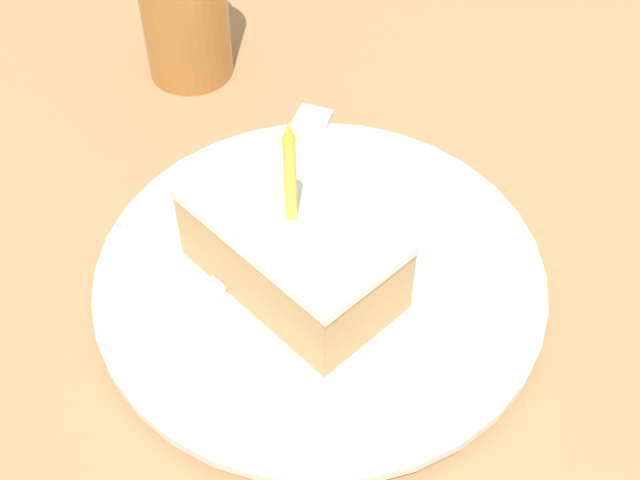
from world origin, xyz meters
TOP-DOWN VIEW (x-y plane):
  - ground_plane at (0.00, 0.00)m, footprint 2.40×2.40m
  - plate at (-0.03, -0.02)m, footprint 0.28×0.28m
  - cake_slice at (-0.01, -0.02)m, footprint 0.07×0.13m
  - fork at (-0.06, -0.09)m, footprint 0.18×0.10m

SIDE VIEW (x-z plane):
  - ground_plane at x=0.00m, z-range -0.04..0.00m
  - plate at x=-0.03m, z-range 0.00..0.02m
  - fork at x=-0.06m, z-range 0.02..0.02m
  - cake_slice at x=-0.01m, z-range -0.02..0.11m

